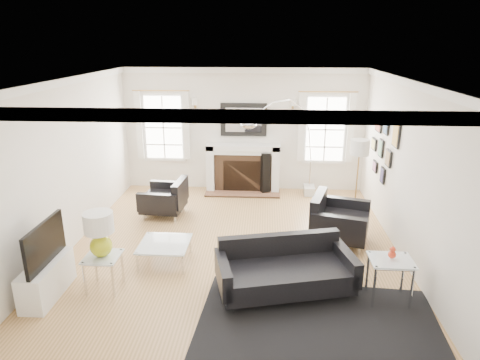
# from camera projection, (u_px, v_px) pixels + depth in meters

# --- Properties ---
(floor) EXTENTS (6.00, 6.00, 0.00)m
(floor) POSITION_uv_depth(u_px,v_px,m) (234.00, 244.00, 7.40)
(floor) COLOR olive
(floor) RESTS_ON ground
(back_wall) EXTENTS (5.50, 0.04, 2.80)m
(back_wall) POSITION_uv_depth(u_px,v_px,m) (244.00, 130.00, 9.81)
(back_wall) COLOR silver
(back_wall) RESTS_ON floor
(front_wall) EXTENTS (5.50, 0.04, 2.80)m
(front_wall) POSITION_uv_depth(u_px,v_px,m) (210.00, 255.00, 4.12)
(front_wall) COLOR silver
(front_wall) RESTS_ON floor
(left_wall) EXTENTS (0.04, 6.00, 2.80)m
(left_wall) POSITION_uv_depth(u_px,v_px,m) (70.00, 164.00, 7.13)
(left_wall) COLOR silver
(left_wall) RESTS_ON floor
(right_wall) EXTENTS (0.04, 6.00, 2.80)m
(right_wall) POSITION_uv_depth(u_px,v_px,m) (406.00, 170.00, 6.81)
(right_wall) COLOR silver
(right_wall) RESTS_ON floor
(ceiling) EXTENTS (5.50, 6.00, 0.02)m
(ceiling) POSITION_uv_depth(u_px,v_px,m) (233.00, 79.00, 6.53)
(ceiling) COLOR white
(ceiling) RESTS_ON back_wall
(crown_molding) EXTENTS (5.50, 6.00, 0.12)m
(crown_molding) POSITION_uv_depth(u_px,v_px,m) (233.00, 83.00, 6.55)
(crown_molding) COLOR white
(crown_molding) RESTS_ON back_wall
(fireplace) EXTENTS (1.70, 0.69, 1.11)m
(fireplace) POSITION_uv_depth(u_px,v_px,m) (243.00, 169.00, 9.88)
(fireplace) COLOR white
(fireplace) RESTS_ON floor
(mantel_mirror) EXTENTS (1.05, 0.07, 0.75)m
(mantel_mirror) POSITION_uv_depth(u_px,v_px,m) (244.00, 120.00, 9.69)
(mantel_mirror) COLOR black
(mantel_mirror) RESTS_ON back_wall
(window_left) EXTENTS (1.24, 0.15, 1.62)m
(window_left) POSITION_uv_depth(u_px,v_px,m) (164.00, 127.00, 9.85)
(window_left) COLOR white
(window_left) RESTS_ON back_wall
(window_right) EXTENTS (1.24, 0.15, 1.62)m
(window_right) POSITION_uv_depth(u_px,v_px,m) (325.00, 129.00, 9.64)
(window_right) COLOR white
(window_right) RESTS_ON back_wall
(gallery_wall) EXTENTS (0.04, 1.73, 1.29)m
(gallery_wall) POSITION_uv_depth(u_px,v_px,m) (384.00, 143.00, 7.99)
(gallery_wall) COLOR black
(gallery_wall) RESTS_ON right_wall
(tv_unit) EXTENTS (0.35, 1.00, 1.09)m
(tv_unit) POSITION_uv_depth(u_px,v_px,m) (47.00, 274.00, 5.83)
(tv_unit) COLOR white
(tv_unit) RESTS_ON floor
(area_rug) EXTENTS (3.16, 2.70, 0.01)m
(area_rug) POSITION_uv_depth(u_px,v_px,m) (319.00, 340.00, 5.04)
(area_rug) COLOR black
(area_rug) RESTS_ON floor
(sofa) EXTENTS (2.02, 1.27, 0.61)m
(sofa) POSITION_uv_depth(u_px,v_px,m) (284.00, 270.00, 5.94)
(sofa) COLOR black
(sofa) RESTS_ON floor
(armchair_left) EXTENTS (0.88, 0.97, 0.61)m
(armchair_left) POSITION_uv_depth(u_px,v_px,m) (166.00, 199.00, 8.57)
(armchair_left) COLOR black
(armchair_left) RESTS_ON floor
(armchair_right) EXTENTS (1.16, 1.24, 0.69)m
(armchair_right) POSITION_uv_depth(u_px,v_px,m) (337.00, 221.00, 7.41)
(armchair_right) COLOR black
(armchair_right) RESTS_ON floor
(coffee_table) EXTENTS (0.77, 0.77, 0.34)m
(coffee_table) POSITION_uv_depth(u_px,v_px,m) (165.00, 245.00, 6.71)
(coffee_table) COLOR silver
(coffee_table) RESTS_ON floor
(side_table_left) EXTENTS (0.47, 0.47, 0.52)m
(side_table_left) POSITION_uv_depth(u_px,v_px,m) (103.00, 263.00, 5.96)
(side_table_left) COLOR silver
(side_table_left) RESTS_ON floor
(nesting_table) EXTENTS (0.56, 0.47, 0.62)m
(nesting_table) POSITION_uv_depth(u_px,v_px,m) (390.00, 268.00, 5.68)
(nesting_table) COLOR silver
(nesting_table) RESTS_ON floor
(gourd_lamp) EXTENTS (0.40, 0.40, 0.65)m
(gourd_lamp) POSITION_uv_depth(u_px,v_px,m) (99.00, 231.00, 5.81)
(gourd_lamp) COLOR #B7C218
(gourd_lamp) RESTS_ON side_table_left
(orange_vase) EXTENTS (0.11, 0.11, 0.17)m
(orange_vase) POSITION_uv_depth(u_px,v_px,m) (392.00, 253.00, 5.61)
(orange_vase) COLOR red
(orange_vase) RESTS_ON nesting_table
(arc_floor_lamp) EXTENTS (1.64, 1.52, 2.32)m
(arc_floor_lamp) POSITION_uv_depth(u_px,v_px,m) (282.00, 147.00, 8.93)
(arc_floor_lamp) COLOR silver
(arc_floor_lamp) RESTS_ON floor
(stick_floor_lamp) EXTENTS (0.34, 0.34, 1.68)m
(stick_floor_lamp) POSITION_uv_depth(u_px,v_px,m) (359.00, 152.00, 7.68)
(stick_floor_lamp) COLOR #B8853F
(stick_floor_lamp) RESTS_ON floor
(speaker_tower) EXTENTS (0.25, 0.25, 0.96)m
(speaker_tower) POSITION_uv_depth(u_px,v_px,m) (265.00, 173.00, 9.74)
(speaker_tower) COLOR black
(speaker_tower) RESTS_ON floor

